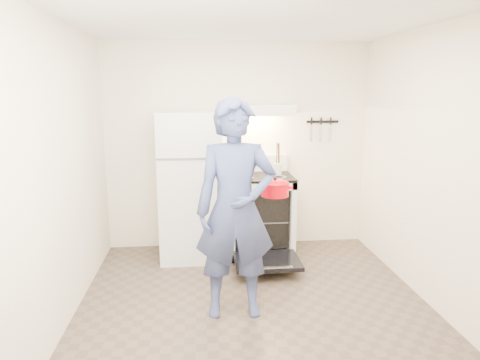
% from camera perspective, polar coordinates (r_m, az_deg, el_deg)
% --- Properties ---
extents(floor, '(3.60, 3.60, 0.00)m').
position_cam_1_polar(floor, '(3.94, 2.24, -17.47)').
color(floor, brown).
rests_on(floor, ground).
extents(back_wall, '(3.20, 0.02, 2.50)m').
position_cam_1_polar(back_wall, '(5.27, -0.31, 4.46)').
color(back_wall, '#F0E6CA').
rests_on(back_wall, ground).
extents(refrigerator, '(0.70, 0.70, 1.70)m').
position_cam_1_polar(refrigerator, '(4.97, -6.60, -0.75)').
color(refrigerator, silver).
rests_on(refrigerator, floor).
extents(stove_body, '(0.76, 0.65, 0.92)m').
position_cam_1_polar(stove_body, '(5.14, 2.60, -4.75)').
color(stove_body, silver).
rests_on(stove_body, floor).
extents(cooktop, '(0.76, 0.65, 0.03)m').
position_cam_1_polar(cooktop, '(5.03, 2.65, 0.45)').
color(cooktop, black).
rests_on(cooktop, stove_body).
extents(backsplash, '(0.76, 0.07, 0.20)m').
position_cam_1_polar(backsplash, '(5.28, 2.22, 2.28)').
color(backsplash, silver).
rests_on(backsplash, cooktop).
extents(oven_door, '(0.70, 0.54, 0.04)m').
position_cam_1_polar(oven_door, '(4.70, 3.61, -10.74)').
color(oven_door, black).
rests_on(oven_door, floor).
extents(oven_rack, '(0.60, 0.52, 0.01)m').
position_cam_1_polar(oven_rack, '(5.15, 2.60, -4.96)').
color(oven_rack, slate).
rests_on(oven_rack, stove_body).
extents(range_hood, '(0.76, 0.50, 0.12)m').
position_cam_1_polar(range_hood, '(5.01, 2.61, 9.35)').
color(range_hood, silver).
rests_on(range_hood, back_wall).
extents(knife_strip, '(0.40, 0.02, 0.03)m').
position_cam_1_polar(knife_strip, '(5.42, 10.93, 7.65)').
color(knife_strip, black).
rests_on(knife_strip, back_wall).
extents(pizza_stone, '(0.32, 0.32, 0.02)m').
position_cam_1_polar(pizza_stone, '(5.15, 2.62, -4.79)').
color(pizza_stone, '#84684B').
rests_on(pizza_stone, oven_rack).
extents(tea_kettle, '(0.24, 0.20, 0.29)m').
position_cam_1_polar(tea_kettle, '(5.17, 0.56, 2.58)').
color(tea_kettle, '#B9B9BE').
rests_on(tea_kettle, cooktop).
extents(utensil_jar, '(0.11, 0.11, 0.13)m').
position_cam_1_polar(utensil_jar, '(4.91, 5.07, 1.46)').
color(utensil_jar, silver).
rests_on(utensil_jar, cooktop).
extents(person, '(0.68, 0.45, 1.88)m').
position_cam_1_polar(person, '(3.62, -0.58, -4.02)').
color(person, navy).
rests_on(person, floor).
extents(dutch_oven, '(0.32, 0.25, 0.22)m').
position_cam_1_polar(dutch_oven, '(3.89, 4.66, -1.28)').
color(dutch_oven, red).
rests_on(dutch_oven, person).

